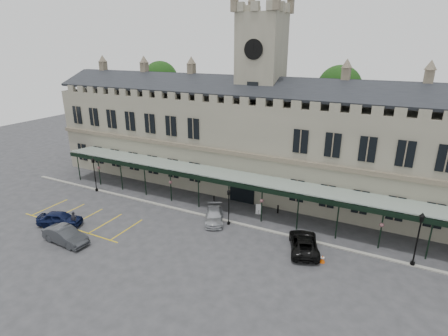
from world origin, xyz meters
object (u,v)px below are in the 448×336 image
at_px(lamp_post_right, 418,235).
at_px(car_left_b, 65,235).
at_px(person_a, 74,220).
at_px(lamp_post_mid, 229,204).
at_px(car_left_a, 60,219).
at_px(lamp_post_left, 94,171).
at_px(traffic_cone, 322,259).
at_px(person_b, 67,230).
at_px(sign_board, 259,209).
at_px(clock_tower, 260,91).
at_px(station_building, 258,142).
at_px(car_taxi, 214,216).
at_px(car_van, 304,243).

xyz_separation_m(lamp_post_right, car_left_b, (-30.42, -11.20, -2.26)).
bearing_deg(person_a, lamp_post_mid, 10.90).
bearing_deg(car_left_a, lamp_post_left, 0.92).
bearing_deg(lamp_post_mid, car_left_a, -152.26).
distance_m(traffic_cone, person_b, 25.09).
bearing_deg(sign_board, lamp_post_left, 171.32).
height_order(car_left_a, person_a, person_a).
distance_m(traffic_cone, person_a, 25.54).
bearing_deg(car_left_a, lamp_post_right, -97.44).
relative_size(lamp_post_right, sign_board, 4.16).
relative_size(clock_tower, traffic_cone, 33.38).
relative_size(station_building, sign_board, 48.06).
xyz_separation_m(station_building, car_left_a, (-15.00, -19.40, -5.67)).
height_order(lamp_post_left, person_a, lamp_post_left).
height_order(car_taxi, person_a, person_a).
xyz_separation_m(station_building, traffic_cone, (11.72, -13.52, -6.10)).
height_order(sign_board, car_van, car_van).
xyz_separation_m(station_building, person_b, (-12.30, -20.76, -5.66)).
distance_m(clock_tower, lamp_post_right, 23.85).
bearing_deg(lamp_post_mid, clock_tower, 95.62).
xyz_separation_m(clock_tower, traffic_cone, (11.72, -13.60, -12.75)).
bearing_deg(traffic_cone, lamp_post_left, 174.63).
height_order(station_building, car_left_a, station_building).
bearing_deg(car_van, station_building, -71.43).
relative_size(sign_board, car_van, 0.23).
distance_m(station_building, sign_board, 9.78).
distance_m(clock_tower, car_van, 19.99).
height_order(car_taxi, car_van, car_van).
distance_m(lamp_post_mid, car_taxi, 2.47).
height_order(lamp_post_left, car_left_b, lamp_post_left).
distance_m(car_left_a, person_b, 3.02).
bearing_deg(person_a, traffic_cone, -6.17).
height_order(sign_board, car_taxi, car_taxi).
height_order(lamp_post_left, car_taxi, lamp_post_left).
relative_size(lamp_post_mid, sign_board, 3.32).
bearing_deg(sign_board, traffic_cone, -54.06).
relative_size(traffic_cone, person_b, 0.46).
relative_size(car_left_b, car_van, 0.91).
bearing_deg(station_building, lamp_post_mid, -84.33).
xyz_separation_m(lamp_post_right, traffic_cone, (-7.20, -3.11, -2.72)).
height_order(car_van, person_a, person_a).
distance_m(station_building, person_b, 24.79).
bearing_deg(person_b, lamp_post_mid, -154.50).
bearing_deg(car_taxi, lamp_post_left, 151.32).
height_order(lamp_post_left, lamp_post_mid, lamp_post_left).
height_order(clock_tower, lamp_post_right, clock_tower).
xyz_separation_m(traffic_cone, car_taxi, (-12.36, 2.47, 0.32)).
distance_m(station_building, car_left_a, 25.17).
bearing_deg(lamp_post_right, car_taxi, -178.13).
bearing_deg(traffic_cone, sign_board, 143.65).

